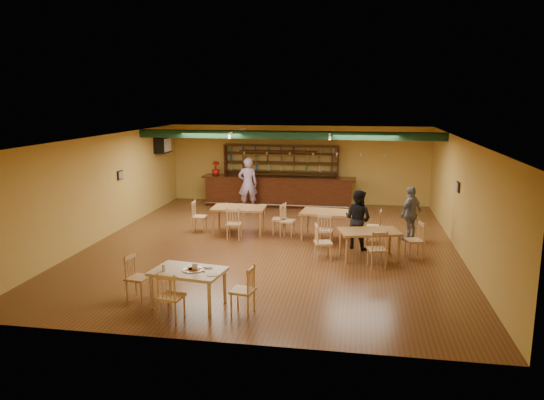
% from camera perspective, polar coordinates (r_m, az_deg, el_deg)
% --- Properties ---
extents(floor, '(12.00, 12.00, 0.00)m').
position_cam_1_polar(floor, '(14.61, 0.11, -4.90)').
color(floor, brown).
rests_on(floor, ground).
extents(ceiling_beam, '(10.00, 0.30, 0.25)m').
position_cam_1_polar(ceiling_beam, '(16.84, 1.69, 7.19)').
color(ceiling_beam, black).
rests_on(ceiling_beam, ceiling).
extents(track_rail_left, '(0.05, 2.50, 0.05)m').
position_cam_1_polar(track_rail_left, '(17.75, -3.86, 7.61)').
color(track_rail_left, silver).
rests_on(track_rail_left, ceiling).
extents(track_rail_right, '(0.05, 2.50, 0.05)m').
position_cam_1_polar(track_rail_right, '(17.30, 6.60, 7.46)').
color(track_rail_right, silver).
rests_on(track_rail_right, ceiling).
extents(ac_unit, '(0.34, 0.70, 0.48)m').
position_cam_1_polar(ac_unit, '(19.46, -11.96, 5.97)').
color(ac_unit, silver).
rests_on(ac_unit, wall_left).
extents(picture_left, '(0.04, 0.34, 0.28)m').
position_cam_1_polar(picture_left, '(16.69, -16.40, 2.66)').
color(picture_left, black).
rests_on(picture_left, wall_left).
extents(picture_right, '(0.04, 0.34, 0.28)m').
position_cam_1_polar(picture_right, '(14.78, 19.83, 1.37)').
color(picture_right, black).
rests_on(picture_right, wall_right).
extents(bar_counter, '(5.76, 0.85, 1.13)m').
position_cam_1_polar(bar_counter, '(19.53, 0.71, 0.94)').
color(bar_counter, black).
rests_on(bar_counter, ground).
extents(back_bar_hutch, '(4.46, 0.40, 2.28)m').
position_cam_1_polar(back_bar_hutch, '(20.05, 0.99, 2.88)').
color(back_bar_hutch, black).
rests_on(back_bar_hutch, ground).
extents(poinsettia, '(0.38, 0.38, 0.54)m').
position_cam_1_polar(poinsettia, '(19.91, -6.23, 3.51)').
color(poinsettia, '#B61410').
rests_on(poinsettia, bar_counter).
extents(dining_table_a, '(1.62, 1.01, 0.79)m').
position_cam_1_polar(dining_table_a, '(15.79, -3.67, -2.19)').
color(dining_table_a, '#AA6A3C').
rests_on(dining_table_a, ground).
extents(dining_table_b, '(1.73, 1.15, 0.82)m').
position_cam_1_polar(dining_table_b, '(15.14, 6.38, -2.79)').
color(dining_table_b, '#AA6A3C').
rests_on(dining_table_b, ground).
extents(dining_table_d, '(1.66, 1.24, 0.74)m').
position_cam_1_polar(dining_table_d, '(13.47, 10.66, -4.86)').
color(dining_table_d, '#AA6A3C').
rests_on(dining_table_d, ground).
extents(near_table, '(1.51, 1.09, 0.74)m').
position_cam_1_polar(near_table, '(10.48, -9.17, -9.55)').
color(near_table, tan).
rests_on(near_table, ground).
extents(pizza_tray, '(0.47, 0.47, 0.01)m').
position_cam_1_polar(pizza_tray, '(10.32, -8.71, -7.62)').
color(pizza_tray, silver).
rests_on(pizza_tray, near_table).
extents(parmesan_shaker, '(0.08, 0.08, 0.11)m').
position_cam_1_polar(parmesan_shaker, '(10.35, -11.87, -7.40)').
color(parmesan_shaker, '#EAE5C6').
rests_on(parmesan_shaker, near_table).
extents(napkin_stack, '(0.21, 0.16, 0.03)m').
position_cam_1_polar(napkin_stack, '(10.42, -7.06, -7.34)').
color(napkin_stack, white).
rests_on(napkin_stack, near_table).
extents(pizza_server, '(0.27, 0.31, 0.00)m').
position_cam_1_polar(pizza_server, '(10.31, -7.83, -7.55)').
color(pizza_server, silver).
rests_on(pizza_server, pizza_tray).
extents(side_plate, '(0.25, 0.25, 0.01)m').
position_cam_1_polar(side_plate, '(10.01, -6.61, -8.17)').
color(side_plate, white).
rests_on(side_plate, near_table).
extents(patron_bar, '(0.80, 0.64, 1.93)m').
position_cam_1_polar(patron_bar, '(18.84, -2.68, 1.78)').
color(patron_bar, '#894AA0').
rests_on(patron_bar, ground).
extents(patron_right_a, '(1.00, 0.94, 1.63)m').
position_cam_1_polar(patron_right_a, '(14.24, 9.45, -2.09)').
color(patron_right_a, black).
rests_on(patron_right_a, ground).
extents(patron_right_b, '(0.88, 0.96, 1.58)m').
position_cam_1_polar(patron_right_b, '(15.38, 15.07, -1.42)').
color(patron_right_b, slate).
rests_on(patron_right_b, ground).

